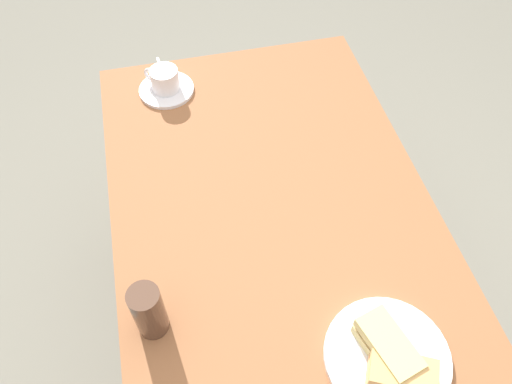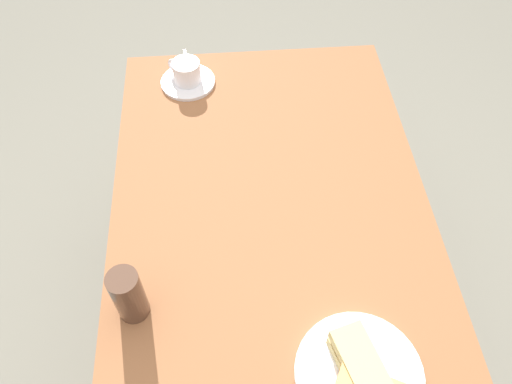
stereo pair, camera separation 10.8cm
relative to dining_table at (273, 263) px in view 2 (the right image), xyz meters
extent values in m
plane|color=slate|center=(0.00, 0.00, -0.64)|extent=(6.00, 6.00, 0.00)
cube|color=#905A37|center=(0.00, 0.00, 0.10)|extent=(1.35, 0.77, 0.05)
cylinder|color=#975635|center=(0.60, -0.30, -0.28)|extent=(0.08, 0.08, 0.72)
cylinder|color=#975635|center=(0.60, 0.30, -0.28)|extent=(0.08, 0.08, 0.72)
cylinder|color=white|center=(-0.33, -0.13, 0.14)|extent=(0.25, 0.25, 0.01)
cube|color=#D2C07A|center=(-0.32, -0.13, 0.15)|extent=(0.15, 0.10, 0.02)
cube|color=brown|center=(-0.32, -0.13, 0.17)|extent=(0.14, 0.09, 0.01)
cube|color=#D1C379|center=(-0.32, -0.13, 0.19)|extent=(0.15, 0.10, 0.02)
cylinder|color=white|center=(0.54, 0.20, 0.13)|extent=(0.16, 0.16, 0.01)
cylinder|color=white|center=(0.54, 0.20, 0.17)|extent=(0.08, 0.08, 0.06)
cylinder|color=#AB7144|center=(0.54, 0.20, 0.20)|extent=(0.07, 0.07, 0.01)
torus|color=white|center=(0.57, 0.23, 0.17)|extent=(0.04, 0.04, 0.05)
cube|color=silver|center=(0.65, 0.21, 0.14)|extent=(0.08, 0.01, 0.00)
ellipsoid|color=silver|center=(0.60, 0.20, 0.14)|extent=(0.03, 0.02, 0.01)
cylinder|color=#513729|center=(-0.16, 0.31, 0.20)|extent=(0.06, 0.06, 0.14)
camera|label=1|loc=(-0.62, 0.20, 1.14)|focal=36.20mm
camera|label=2|loc=(-0.63, 0.10, 1.14)|focal=36.20mm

